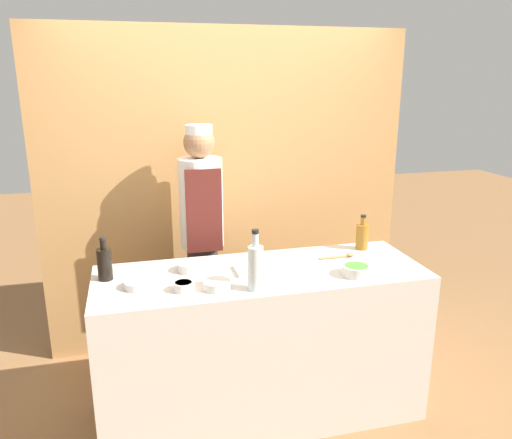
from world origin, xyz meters
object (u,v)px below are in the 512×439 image
Objects in this scene: cutting_board at (264,269)px; bottle_soy at (105,263)px; sauce_bowl_brown at (183,286)px; sauce_bowl_yellow at (190,266)px; sauce_bowl_green at (356,270)px; bottle_clear at (255,267)px; wooden_spoon at (342,256)px; chef_center at (202,236)px; bottle_amber at (362,236)px; sauce_bowl_orange at (139,284)px; sauce_bowl_white at (217,284)px.

bottle_soy reaches higher than cutting_board.
sauce_bowl_yellow is at bearing 75.78° from sauce_bowl_brown.
sauce_bowl_green is (0.92, -0.30, 0.00)m from sauce_bowl_yellow.
sauce_bowl_yellow is 0.44m from cutting_board.
bottle_clear is at bearing -114.67° from cutting_board.
sauce_bowl_yellow is 0.97m from sauce_bowl_green.
sauce_bowl_brown is 0.99m from sauce_bowl_green.
sauce_bowl_brown is 0.46× the size of wooden_spoon.
sauce_bowl_brown is at bearing 178.29° from sauce_bowl_green.
chef_center reaches higher than bottle_clear.
sauce_bowl_yellow is 0.44× the size of bottle_clear.
chef_center reaches higher than sauce_bowl_brown.
bottle_clear is 0.97m from bottle_amber.
chef_center is (-1.00, 0.46, -0.07)m from bottle_amber.
cutting_board is 0.91m from bottle_soy.
sauce_bowl_orange is 0.47× the size of bottle_clear.
bottle_clear reaches higher than bottle_amber.
sauce_bowl_white is at bearing -158.71° from bottle_amber.
cutting_board is 0.76m from bottle_amber.
cutting_board is (0.72, 0.08, -0.01)m from sauce_bowl_orange.
wooden_spoon is (0.95, -0.01, -0.02)m from sauce_bowl_yellow.
cutting_board is 0.20× the size of chef_center.
cutting_board is at bearing -5.54° from bottle_soy.
bottle_amber is 0.25m from wooden_spoon.
chef_center is at bearing 130.95° from sauce_bowl_green.
wooden_spoon is at bearing -36.35° from chef_center.
sauce_bowl_brown is 0.49m from bottle_soy.
wooden_spoon is (-0.20, -0.12, -0.08)m from bottle_amber.
sauce_bowl_brown is at bearing 172.82° from sauce_bowl_white.
bottle_soy is at bearing 153.89° from sauce_bowl_white.
bottle_amber reaches higher than sauce_bowl_orange.
sauce_bowl_yellow is 1.36× the size of sauce_bowl_brown.
sauce_bowl_orange is at bearing 156.26° from sauce_bowl_brown.
sauce_bowl_white is 0.60× the size of bottle_soy.
sauce_bowl_green is 0.72× the size of bottle_amber.
bottle_amber is (1.45, 0.28, 0.07)m from sauce_bowl_orange.
bottle_clear is (-0.12, -0.26, 0.12)m from cutting_board.
sauce_bowl_brown is 0.06× the size of chef_center.
bottle_amber is at bearing 28.80° from bottle_clear.
bottle_clear is at bearing -12.08° from sauce_bowl_brown.
bottle_clear is 0.86m from bottle_soy.
sauce_bowl_white is (0.18, -0.02, -0.00)m from sauce_bowl_brown.
bottle_clear is 1.40× the size of wooden_spoon.
sauce_bowl_orange is (-0.30, -0.17, -0.01)m from sauce_bowl_yellow.
chef_center is at bearing 75.00° from sauce_bowl_yellow.
bottle_soy is at bearing -178.77° from sauce_bowl_yellow.
sauce_bowl_white is 0.64× the size of bottle_amber.
bottle_amber reaches higher than wooden_spoon.
sauce_bowl_yellow is 0.95m from wooden_spoon.
sauce_bowl_orange is 0.43m from sauce_bowl_white.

